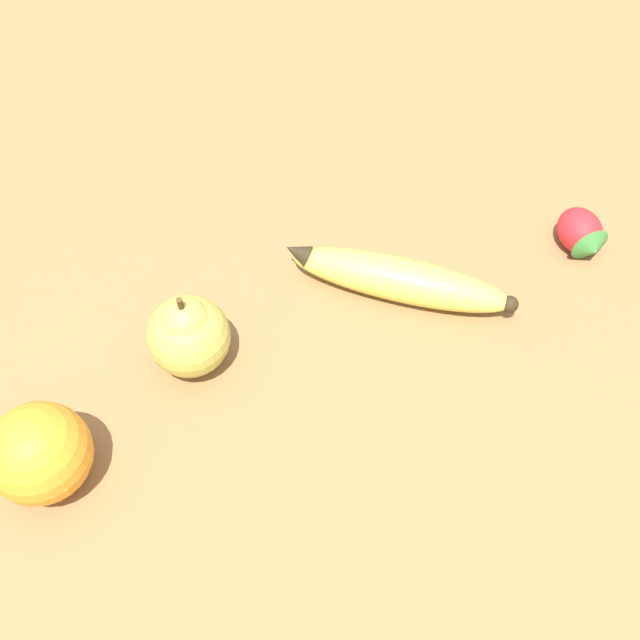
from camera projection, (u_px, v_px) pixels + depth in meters
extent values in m
plane|color=olive|center=(362.00, 436.00, 0.61)|extent=(3.00, 3.00, 0.00)
ellipsoid|color=#DBCC4C|center=(400.00, 280.00, 0.68)|extent=(0.20, 0.13, 0.04)
cone|color=#2D2314|center=(297.00, 252.00, 0.69)|extent=(0.04, 0.03, 0.03)
sphere|color=#2D2314|center=(510.00, 304.00, 0.66)|extent=(0.02, 0.02, 0.02)
sphere|color=orange|center=(40.00, 453.00, 0.56)|extent=(0.08, 0.08, 0.08)
sphere|color=#B7AD47|center=(189.00, 336.00, 0.63)|extent=(0.07, 0.07, 0.07)
sphere|color=#B7AD47|center=(185.00, 323.00, 0.61)|extent=(0.04, 0.04, 0.04)
cylinder|color=#4C3319|center=(181.00, 305.00, 0.59)|extent=(0.01, 0.01, 0.02)
ellipsoid|color=red|center=(580.00, 231.00, 0.71)|extent=(0.04, 0.05, 0.04)
cone|color=#3D8438|center=(593.00, 249.00, 0.70)|extent=(0.04, 0.01, 0.04)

